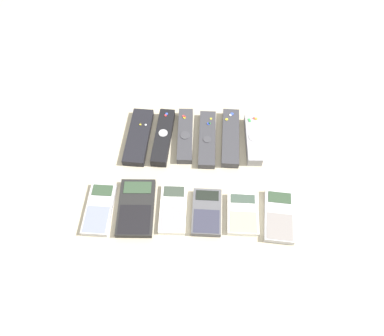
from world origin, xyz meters
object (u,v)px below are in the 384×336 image
(remote_0, at_px, (139,137))
(remote_5, at_px, (253,139))
(calculator_3, at_px, (207,212))
(remote_4, at_px, (230,137))
(calculator_0, at_px, (99,209))
(calculator_2, at_px, (173,209))
(remote_3, at_px, (207,139))
(calculator_4, at_px, (243,214))
(remote_2, at_px, (185,135))
(calculator_1, at_px, (136,207))
(calculator_5, at_px, (279,216))
(remote_1, at_px, (163,137))

(remote_0, relative_size, remote_5, 1.17)
(remote_5, distance_m, calculator_3, 0.26)
(remote_0, xyz_separation_m, remote_4, (0.26, 0.01, 0.00))
(remote_0, height_order, remote_5, remote_5)
(calculator_0, xyz_separation_m, calculator_2, (0.19, 0.01, -0.00))
(remote_3, xyz_separation_m, remote_4, (0.07, 0.01, 0.00))
(calculator_3, distance_m, calculator_4, 0.09)
(remote_2, xyz_separation_m, remote_5, (0.19, -0.01, 0.00))
(remote_4, relative_size, calculator_1, 1.21)
(remote_2, height_order, calculator_4, remote_2)
(remote_2, relative_size, remote_3, 0.97)
(calculator_3, bearing_deg, remote_4, 75.67)
(calculator_5, bearing_deg, calculator_1, -176.83)
(remote_2, distance_m, calculator_3, 0.25)
(remote_5, bearing_deg, remote_0, 178.78)
(remote_0, bearing_deg, calculator_3, -46.04)
(calculator_0, xyz_separation_m, calculator_3, (0.27, 0.00, 0.00))
(remote_0, xyz_separation_m, remote_5, (0.33, 0.00, 0.00))
(remote_0, bearing_deg, remote_1, 2.66)
(remote_1, height_order, calculator_0, remote_1)
(calculator_0, distance_m, calculator_5, 0.46)
(remote_3, bearing_deg, calculator_3, -89.02)
(remote_2, bearing_deg, calculator_1, -117.23)
(calculator_4, bearing_deg, calculator_3, -179.21)
(remote_0, distance_m, remote_4, 0.26)
(remote_0, xyz_separation_m, remote_2, (0.13, 0.01, 0.00))
(calculator_5, bearing_deg, calculator_3, -176.46)
(remote_2, distance_m, calculator_2, 0.23)
(remote_2, height_order, remote_3, remote_2)
(calculator_0, relative_size, calculator_2, 1.05)
(remote_1, xyz_separation_m, remote_5, (0.26, 0.00, 0.00))
(calculator_3, relative_size, calculator_5, 0.87)
(calculator_1, bearing_deg, remote_4, 41.80)
(remote_3, distance_m, remote_4, 0.07)
(calculator_1, bearing_deg, remote_5, 34.52)
(calculator_5, bearing_deg, calculator_2, -177.66)
(remote_3, bearing_deg, remote_4, 6.59)
(calculator_0, xyz_separation_m, calculator_5, (0.46, 0.00, 0.00))
(calculator_2, relative_size, calculator_4, 1.21)
(remote_1, relative_size, calculator_0, 1.32)
(calculator_0, bearing_deg, remote_2, 50.52)
(calculator_2, relative_size, calculator_3, 1.09)
(remote_1, distance_m, calculator_3, 0.26)
(calculator_4, relative_size, calculator_5, 0.78)
(remote_2, bearing_deg, calculator_4, -57.99)
(remote_1, bearing_deg, calculator_3, -56.99)
(remote_3, height_order, calculator_3, remote_3)
(calculator_5, bearing_deg, remote_1, 147.71)
(remote_0, xyz_separation_m, calculator_4, (0.29, -0.23, -0.00))
(remote_5, distance_m, calculator_2, 0.31)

